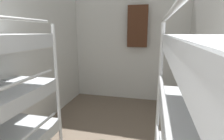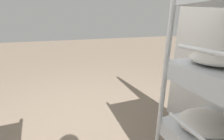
# 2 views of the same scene
# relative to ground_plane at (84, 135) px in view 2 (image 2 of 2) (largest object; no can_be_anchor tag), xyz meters

# --- Properties ---
(ground_plane) EXTENTS (20.00, 20.00, 0.00)m
(ground_plane) POSITION_rel_ground_plane_xyz_m (0.00, 0.00, 0.00)
(ground_plane) COLOR #6B5B4C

